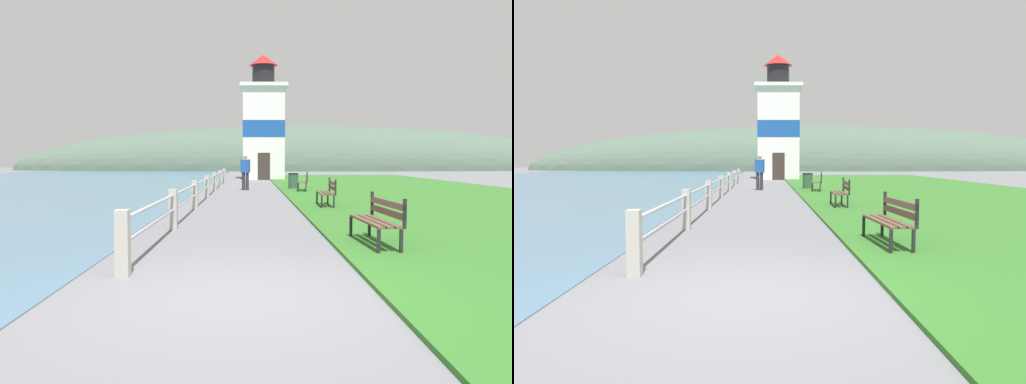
% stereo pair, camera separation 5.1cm
% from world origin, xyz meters
% --- Properties ---
extents(ground_plane, '(160.00, 160.00, 0.00)m').
position_xyz_m(ground_plane, '(0.00, 0.00, 0.00)').
color(ground_plane, slate).
extents(grass_verge, '(12.00, 48.63, 0.06)m').
position_xyz_m(grass_verge, '(7.66, 16.21, 0.03)').
color(grass_verge, '#2D6623').
rests_on(grass_verge, ground_plane).
extents(seawall_railing, '(0.18, 26.74, 0.90)m').
position_xyz_m(seawall_railing, '(-1.56, 14.28, 0.53)').
color(seawall_railing, '#A8A399').
rests_on(seawall_railing, ground_plane).
extents(park_bench_near, '(0.56, 1.85, 0.94)m').
position_xyz_m(park_bench_near, '(2.47, 3.19, 0.54)').
color(park_bench_near, brown).
rests_on(park_bench_near, ground_plane).
extents(park_bench_midway, '(0.54, 1.69, 0.94)m').
position_xyz_m(park_bench_midway, '(2.70, 10.46, 0.54)').
color(park_bench_midway, brown).
rests_on(park_bench_midway, ground_plane).
extents(park_bench_far, '(0.66, 1.79, 0.94)m').
position_xyz_m(park_bench_far, '(2.74, 18.00, 0.54)').
color(park_bench_far, brown).
rests_on(park_bench_far, ground_plane).
extents(lighthouse, '(3.54, 3.54, 9.40)m').
position_xyz_m(lighthouse, '(1.20, 32.52, 4.04)').
color(lighthouse, white).
rests_on(lighthouse, ground_plane).
extents(person_strolling, '(0.49, 0.37, 1.80)m').
position_xyz_m(person_strolling, '(-0.06, 19.32, 0.97)').
color(person_strolling, '#28282D').
rests_on(person_strolling, ground_plane).
extents(trash_bin, '(0.54, 0.54, 0.84)m').
position_xyz_m(trash_bin, '(2.38, 19.70, 0.42)').
color(trash_bin, '#2D5138').
rests_on(trash_bin, ground_plane).
extents(distant_hillside, '(80.00, 16.00, 12.00)m').
position_xyz_m(distant_hillside, '(8.00, 62.42, 0.00)').
color(distant_hillside, '#475B4C').
rests_on(distant_hillside, ground_plane).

